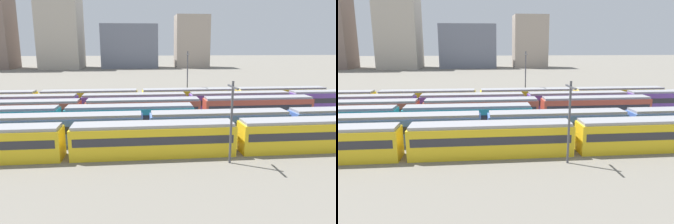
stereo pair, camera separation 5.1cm
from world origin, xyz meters
The scene contains 10 objects.
train_track_0 centered at (18.93, 0.00, 1.90)m, with size 74.70×3.06×3.75m.
train_track_1 centered at (27.72, 5.20, 1.90)m, with size 74.70×3.06×3.75m.
train_track_3 centered at (18.13, 15.60, 1.90)m, with size 74.70×3.06×3.75m.
train_track_4 centered at (35.58, 20.80, 1.90)m, with size 112.50×3.06×3.75m.
train_track_5 centered at (27.11, 26.00, 1.90)m, with size 74.70×3.06×3.75m.
catenary_pole_0 centered at (36.15, -3.07, 4.84)m, with size 0.24×3.20×8.62m.
catenary_pole_1 centered at (36.80, 28.86, 5.99)m, with size 0.24×3.20×10.86m.
distant_building_1 centered at (-11.55, 133.06, 17.54)m, with size 19.87×21.52×35.08m, color #B2A899.
distant_building_2 centered at (23.06, 133.06, 11.17)m, with size 28.90×15.52×22.35m, color slate.
distant_building_3 centered at (55.95, 133.06, 13.62)m, with size 17.50×13.45×27.24m, color #A89989.
Camera 2 is at (26.74, -32.53, 12.17)m, focal length 32.73 mm.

